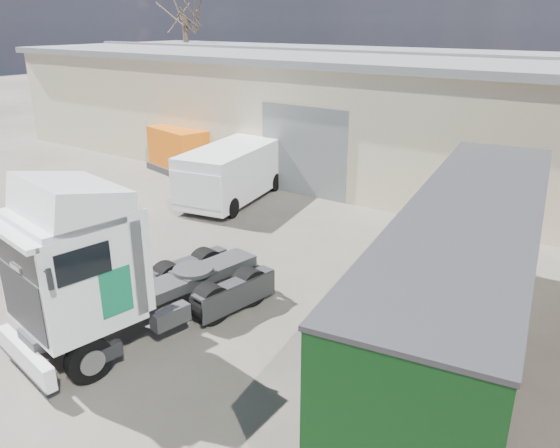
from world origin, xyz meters
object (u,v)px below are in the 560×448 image
Objects in this scene: bare_tree at (184,1)px; panel_van at (229,174)px; tractor_unit at (107,273)px; box_trailer at (468,269)px; orange_skip at (182,153)px.

panel_van is (14.15, -12.45, -6.80)m from bare_tree.
bare_tree reaches higher than panel_van.
tractor_unit reaches higher than box_trailer.
box_trailer is (25.06, -18.07, -5.73)m from bare_tree.
box_trailer is 12.32m from panel_van.
bare_tree reaches higher than tractor_unit.
bare_tree reaches higher than box_trailer.
panel_van is 1.52× the size of orange_skip.
bare_tree is 2.61× the size of orange_skip.
bare_tree reaches higher than orange_skip.
panel_van reaches higher than orange_skip.
bare_tree is 15.51m from orange_skip.
tractor_unit is 0.56× the size of box_trailer.
bare_tree is 1.72× the size of panel_van.
box_trailer is at bearing -13.44° from orange_skip.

